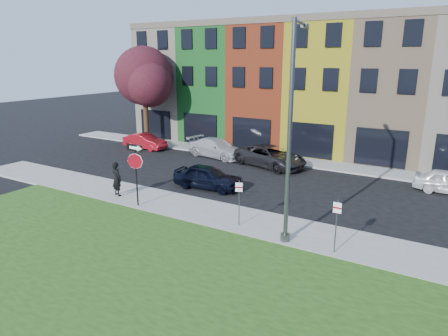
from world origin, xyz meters
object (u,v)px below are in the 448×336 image
Objects in this scene: stop_sign at (135,162)px; sedan_near at (207,177)px; street_lamp at (291,135)px; man at (117,179)px.

stop_sign is 0.76× the size of sedan_near.
street_lamp is at bearing -126.45° from sedan_near.
stop_sign is 5.01m from sedan_near.
stop_sign is 8.38m from street_lamp.
stop_sign is at bearing 177.09° from man.
sedan_near is at bearing 137.63° from street_lamp.
man is 5.19m from sedan_near.
man is (-2.03, 0.61, -1.33)m from stop_sign.
man is 0.22× the size of street_lamp.
sedan_near is 0.48× the size of street_lamp.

